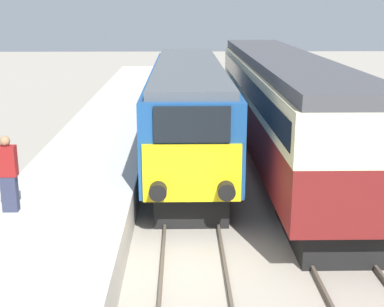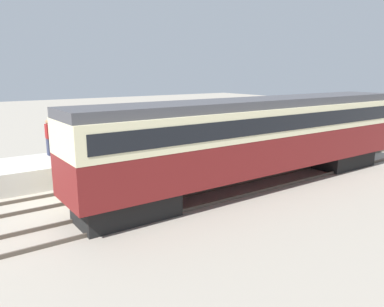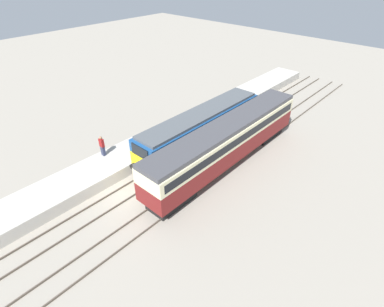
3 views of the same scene
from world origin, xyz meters
The scene contains 7 objects.
ground_plane centered at (0.00, 0.00, 0.00)m, with size 120.00×120.00×0.00m, color gray.
platform_left centered at (-3.30, 8.00, 0.52)m, with size 3.50×50.00×1.03m.
rails_near_track centered at (0.00, 5.00, 0.07)m, with size 1.51×60.00×0.14m.
rails_far_track centered at (3.40, 5.00, 0.07)m, with size 1.50×60.00×0.14m.
locomotive centered at (0.00, 9.00, 2.10)m, with size 2.70×14.80×3.74m.
passenger_carriage centered at (3.40, 8.39, 2.47)m, with size 2.75×17.72×4.08m.
person_on_platform centered at (-4.36, 1.17, 1.96)m, with size 0.44×0.26×1.86m.
Camera 2 is at (15.26, -3.82, 5.23)m, focal length 35.00 mm.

